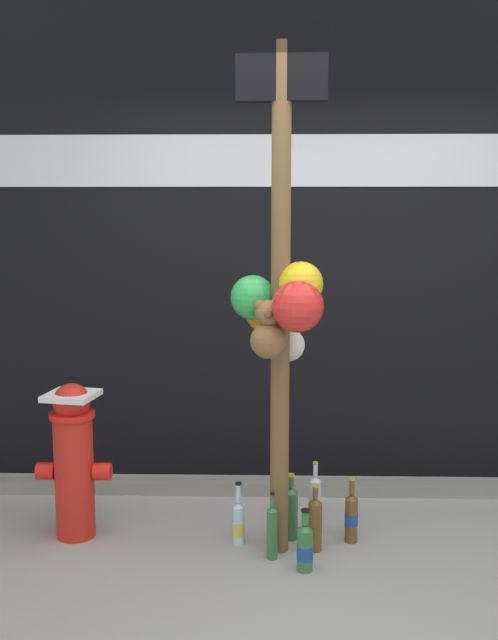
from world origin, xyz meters
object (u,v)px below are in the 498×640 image
(bottle_1, at_px, (239,522))
(bottle_5, at_px, (351,517))
(bottle_3, at_px, (290,511))
(memorial_post, at_px, (280,279))
(fire_hydrant, at_px, (74,457))
(bottle_4, at_px, (315,523))
(bottle_0, at_px, (315,505))
(bottle_6, at_px, (305,547))
(bottle_2, at_px, (272,531))

(bottle_1, bearing_deg, bottle_5, 4.04)
(bottle_1, xyz_separation_m, bottle_3, (0.28, 0.07, 0.03))
(memorial_post, height_order, fire_hydrant, memorial_post)
(bottle_4, bearing_deg, bottle_0, 86.66)
(bottle_6, bearing_deg, fire_hydrant, 163.17)
(bottle_1, distance_m, bottle_3, 0.29)
(bottle_1, bearing_deg, fire_hydrant, 174.85)
(memorial_post, distance_m, bottle_3, 1.28)
(bottle_2, relative_size, bottle_3, 0.97)
(bottle_6, bearing_deg, bottle_4, 74.16)
(memorial_post, relative_size, bottle_0, 6.60)
(bottle_2, bearing_deg, fire_hydrant, 167.10)
(fire_hydrant, distance_m, bottle_3, 1.21)
(memorial_post, xyz_separation_m, bottle_1, (-0.21, 0.07, -1.31))
(bottle_4, bearing_deg, bottle_6, -105.84)
(bottle_5, xyz_separation_m, bottle_6, (-0.26, -0.33, -0.02))
(bottle_1, height_order, bottle_5, bottle_5)
(fire_hydrant, bearing_deg, bottle_6, -16.83)
(memorial_post, height_order, bottle_4, memorial_post)
(bottle_3, distance_m, bottle_5, 0.33)
(fire_hydrant, distance_m, bottle_5, 1.53)
(bottle_4, height_order, bottle_5, bottle_4)
(bottle_0, distance_m, bottle_3, 0.17)
(bottle_3, relative_size, bottle_5, 1.02)
(memorial_post, distance_m, bottle_5, 1.35)
(bottle_3, relative_size, bottle_6, 1.15)
(memorial_post, height_order, bottle_0, memorial_post)
(bottle_4, relative_size, bottle_6, 1.13)
(memorial_post, bearing_deg, bottle_2, -111.30)
(bottle_2, bearing_deg, bottle_0, 54.21)
(fire_hydrant, bearing_deg, bottle_0, 3.76)
(bottle_1, relative_size, bottle_4, 0.95)
(fire_hydrant, bearing_deg, bottle_3, -0.43)
(fire_hydrant, xyz_separation_m, bottle_5, (1.49, -0.04, -0.31))
(bottle_2, distance_m, bottle_3, 0.26)
(memorial_post, height_order, bottle_6, memorial_post)
(bottle_3, height_order, bottle_6, bottle_3)
(bottle_6, bearing_deg, bottle_3, 99.46)
(memorial_post, distance_m, bottle_4, 1.29)
(fire_hydrant, height_order, bottle_6, fire_hydrant)
(bottle_3, bearing_deg, memorial_post, -114.16)
(memorial_post, xyz_separation_m, bottle_5, (0.39, 0.12, -1.29))
(bottle_4, bearing_deg, bottle_1, 170.47)
(bottle_0, bearing_deg, bottle_2, -125.79)
(memorial_post, xyz_separation_m, bottle_6, (0.13, -0.22, -1.30))
(memorial_post, relative_size, fire_hydrant, 3.10)
(bottle_1, height_order, bottle_6, bottle_1)
(bottle_5, relative_size, bottle_6, 1.12)
(bottle_0, relative_size, bottle_2, 1.14)
(fire_hydrant, relative_size, bottle_4, 2.37)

